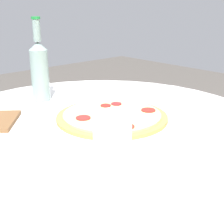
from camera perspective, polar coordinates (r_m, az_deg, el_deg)
name	(u,v)px	position (r m, az deg, el deg)	size (l,w,h in m)	color
table	(99,174)	(0.99, -2.34, -11.29)	(1.01, 1.01, 0.72)	white
pizza	(112,116)	(0.93, 0.02, -0.72)	(0.33, 0.33, 0.02)	#C68E47
beer_bottle	(40,69)	(1.11, -13.11, 7.68)	(0.06, 0.06, 0.28)	gray
drinking_glass	(112,142)	(0.63, 0.07, -5.50)	(0.08, 0.08, 0.12)	silver
napkin	(202,144)	(0.79, 16.08, -5.62)	(0.17, 0.14, 0.01)	white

